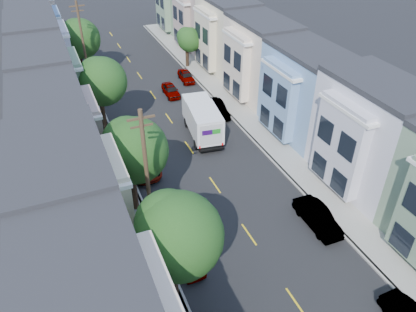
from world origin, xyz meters
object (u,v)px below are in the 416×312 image
tree_b (177,237)px  tree_d (101,82)px  parked_right_b (318,218)px  parked_left_c (187,257)px  utility_pole_far (84,48)px  lead_sedan (171,90)px  fedex_truck (202,119)px  tree_e (79,39)px  utility_pole_near (148,182)px  parked_right_c (217,109)px  parked_right_d (186,76)px  tree_far_r (189,40)px  parked_left_d (142,164)px  tree_c (133,151)px

tree_b → tree_d: tree_b is taller
parked_right_b → parked_left_c: bearing=179.0°
utility_pole_far → lead_sedan: bearing=-30.8°
tree_d → fedex_truck: 9.78m
parked_left_c → tree_e: bearing=89.9°
utility_pole_near → fedex_truck: size_ratio=1.51×
tree_d → parked_right_b: size_ratio=1.80×
parked_right_c → parked_right_d: 9.38m
tree_far_r → lead_sedan: size_ratio=1.34×
lead_sedan → parked_right_c: 6.96m
utility_pole_far → tree_b: bearing=-90.0°
tree_far_r → lead_sedan: tree_far_r is taller
parked_left_d → parked_right_d: (9.80, 15.97, -0.08)m
parked_left_c → parked_right_b: size_ratio=0.90×
tree_e → fedex_truck: bearing=-65.7°
tree_d → parked_right_d: 15.07m
parked_left_c → fedex_truck: bearing=61.9°
tree_e → parked_right_b: size_ratio=1.71×
tree_e → tree_b: bearing=-90.0°
parked_left_d → fedex_truck: bearing=23.8°
fedex_truck → tree_b: bearing=-107.9°
fedex_truck → lead_sedan: fedex_truck is taller
tree_d → lead_sedan: (8.20, 5.77, -4.81)m
parked_left_d → parked_right_d: parked_left_d is taller
tree_c → parked_right_b: 13.76m
tree_b → tree_e: bearing=90.0°
fedex_truck → parked_left_c: size_ratio=1.73×
tree_b → lead_sedan: bearing=72.9°
utility_pole_far → parked_right_d: bearing=-9.1°
utility_pole_far → parked_left_c: (1.40, -28.76, -4.53)m
tree_b → parked_right_b: tree_b is taller
parked_left_d → parked_right_b: size_ratio=1.18×
tree_d → parked_left_d: 8.65m
tree_e → utility_pole_far: 3.83m
tree_e → utility_pole_far: bearing=-90.0°
tree_d → tree_e: 14.49m
utility_pole_near → fedex_truck: 14.62m
lead_sedan → parked_right_d: bearing=47.4°
fedex_truck → parked_left_c: fedex_truck is taller
utility_pole_far → parked_left_d: bearing=-85.5°
tree_e → parked_left_d: (1.40, -21.59, -4.24)m
tree_e → tree_far_r: bearing=-6.3°
tree_d → tree_e: bearing=90.0°
tree_b → tree_far_r: 36.46m
parked_right_b → tree_far_r: bearing=86.8°
tree_e → parked_right_d: tree_e is taller
tree_b → fedex_truck: 19.40m
utility_pole_near → parked_right_d: utility_pole_near is taller
lead_sedan → parked_left_d: 14.56m
tree_e → parked_left_d: 22.05m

